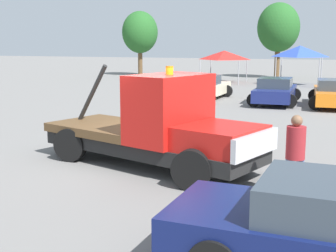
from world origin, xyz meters
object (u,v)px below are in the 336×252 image
tow_truck (161,129)px  person_near_truck (295,151)px  parked_car_navy (275,91)px  tree_left (278,28)px  canopy_tent_red (224,55)px  parked_car_orange (334,93)px  tree_center (140,32)px  parked_car_cream (202,88)px  canopy_tent_blue (300,51)px

tow_truck → person_near_truck: size_ratio=3.70×
parked_car_navy → tree_left: size_ratio=0.70×
canopy_tent_red → person_near_truck: bearing=-72.9°
parked_car_orange → tree_center: size_ratio=0.82×
parked_car_cream → canopy_tent_blue: canopy_tent_blue is taller
parked_car_cream → tree_left: tree_left is taller
tree_center → canopy_tent_red: bearing=-28.6°
parked_car_orange → tree_center: tree_center is taller
tree_center → parked_car_navy: bearing=-48.0°
parked_car_orange → person_near_truck: bearing=174.1°
parked_car_navy → tree_center: size_ratio=0.76×
tree_left → tree_center: 12.66m
person_near_truck → canopy_tent_red: 27.61m
parked_car_navy → canopy_tent_red: bearing=24.0°
canopy_tent_blue → tree_left: tree_left is taller
tow_truck → parked_car_cream: (-3.13, 13.98, -0.33)m
parked_car_orange → tree_left: (-5.26, 17.87, 3.70)m
parked_car_navy → canopy_tent_blue: bearing=-2.4°
tow_truck → canopy_tent_blue: size_ratio=2.09×
tree_left → tow_truck: bearing=-87.1°
tow_truck → tree_center: (-14.19, 30.26, 3.04)m
tow_truck → parked_car_navy: size_ratio=1.39×
person_near_truck → tree_left: (-4.93, 32.65, 3.37)m
person_near_truck → parked_car_navy: size_ratio=0.37×
parked_car_orange → tree_center: (-17.87, 16.72, 3.37)m
canopy_tent_red → parked_car_navy: bearing=-64.1°
parked_car_orange → canopy_tent_red: bearing=31.4°
person_near_truck → parked_car_cream: person_near_truck is taller
tow_truck → parked_car_orange: (3.68, 13.54, -0.33)m
person_near_truck → parked_car_orange: (0.33, 14.78, -0.33)m
parked_car_orange → canopy_tent_blue: canopy_tent_blue is taller
tow_truck → tree_center: tree_center is taller
tow_truck → canopy_tent_red: size_ratio=2.07×
person_near_truck → canopy_tent_red: canopy_tent_red is taller
tree_left → parked_car_navy: bearing=-82.2°
parked_car_cream → canopy_tent_red: size_ratio=1.63×
parked_car_cream → tree_center: (-11.05, 16.28, 3.37)m
tree_center → person_near_truck: bearing=-60.9°
parked_car_cream → canopy_tent_red: (-1.62, 11.15, 1.47)m
parked_car_navy → parked_car_orange: 2.83m
tree_center → canopy_tent_blue: bearing=-20.4°
tree_left → tree_center: size_ratio=1.08×
canopy_tent_red → parked_car_orange: bearing=-53.9°
tow_truck → parked_car_orange: 14.03m
person_near_truck → tree_left: 33.19m
canopy_tent_blue → tree_left: (-2.53, 6.79, 1.89)m
tree_left → tree_center: bearing=-174.8°
parked_car_cream → parked_car_orange: size_ratio=1.00×
person_near_truck → canopy_tent_blue: 26.01m
canopy_tent_blue → parked_car_navy: bearing=-90.5°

